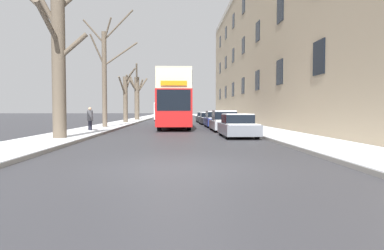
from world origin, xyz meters
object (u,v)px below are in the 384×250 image
Objects in this scene: parked_car_4 at (204,117)px; oncoming_van at (162,111)px; parked_car_2 at (215,120)px; bare_tree_left_1 at (105,73)px; parked_car_3 at (209,119)px; pedestrian_left_sidewalk at (90,119)px; parked_car_0 at (238,126)px; bare_tree_left_2 at (126,97)px; double_decker_bus at (174,98)px; bare_tree_left_3 at (137,95)px; parked_car_1 at (224,122)px; bare_tree_left_0 at (58,59)px.

oncoming_van reaches higher than parked_car_4.
parked_car_4 is at bearing 90.00° from parked_car_2.
parked_car_3 is at bearing 43.09° from bare_tree_left_1.
pedestrian_left_sidewalk is (-0.06, -4.71, -3.51)m from bare_tree_left_1.
parked_car_0 is at bearing -90.00° from parked_car_2.
bare_tree_left_1 is 5.51× the size of pedestrian_left_sidewalk.
bare_tree_left_2 is 0.56× the size of double_decker_bus.
bare_tree_left_2 reaches higher than parked_car_4.
parked_car_3 is (3.58, 7.77, -1.94)m from double_decker_bus.
parked_car_0 is 29.81m from oncoming_van.
bare_tree_left_2 is 10.57m from bare_tree_left_3.
oncoming_van is at bearing 100.50° from parked_car_0.
bare_tree_left_3 is 4.26m from oncoming_van.
bare_tree_left_1 is 2.16× the size of parked_car_3.
bare_tree_left_2 reaches higher than double_decker_bus.
parked_car_1 is at bearing -90.00° from parked_car_3.
bare_tree_left_0 reaches higher than oncoming_van.
pedestrian_left_sidewalk reaches higher than parked_car_0.
parked_car_1 is 0.76× the size of oncoming_van.
parked_car_2 reaches higher than parked_car_0.
parked_car_2 reaches higher than parked_car_4.
bare_tree_left_2 is 10.76m from oncoming_van.
oncoming_van is at bearing 83.36° from bare_tree_left_0.
parked_car_1 is 0.91× the size of parked_car_2.
bare_tree_left_3 is 20.91m from double_decker_bus.
bare_tree_left_0 is 1.87× the size of parked_car_3.
pedestrian_left_sidewalk reaches higher than parked_car_3.
bare_tree_left_0 is at bearing -109.59° from parked_car_4.
parked_car_1 is at bearing 39.44° from bare_tree_left_0.
double_decker_bus is at bearing -74.90° from bare_tree_left_3.
bare_tree_left_1 reaches higher than oncoming_van.
bare_tree_left_2 is 0.76× the size of bare_tree_left_3.
parked_car_0 is at bearing -44.54° from bare_tree_left_1.
parked_car_1 is 1.01× the size of parked_car_4.
bare_tree_left_1 is 1.56× the size of bare_tree_left_2.
double_decker_bus is (5.50, 11.69, -1.42)m from bare_tree_left_0.
parked_car_4 is at bearing -46.98° from oncoming_van.
bare_tree_left_1 reaches higher than double_decker_bus.
parked_car_1 is 2.44× the size of pedestrian_left_sidewalk.
double_decker_bus is 2.59× the size of parked_car_1.
oncoming_van reaches higher than parked_car_1.
bare_tree_left_0 is 1.02× the size of bare_tree_left_3.
parked_car_3 is (0.00, 17.43, -0.02)m from parked_car_0.
bare_tree_left_1 is 20.91m from oncoming_van.
bare_tree_left_1 is 10.09m from parked_car_2.
parked_car_3 is 6.04m from parked_car_4.
bare_tree_left_2 is at bearing 89.81° from bare_tree_left_0.
parked_car_2 is at bearing 13.72° from bare_tree_left_1.
bare_tree_left_1 is at bearing 139.72° from pedestrian_left_sidewalk.
bare_tree_left_2 reaches higher than parked_car_0.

